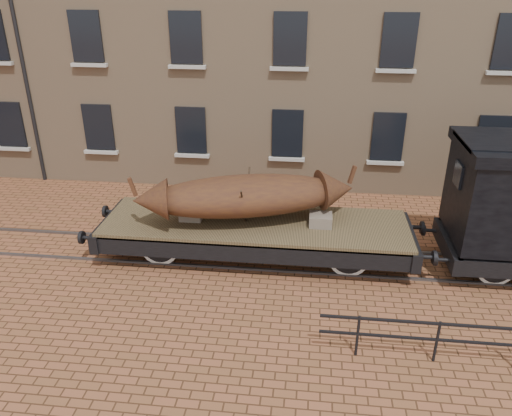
# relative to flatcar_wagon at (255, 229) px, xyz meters

# --- Properties ---
(ground) EXTENTS (90.00, 90.00, 0.00)m
(ground) POSITION_rel_flatcar_wagon_xyz_m (-0.42, 0.00, -0.89)
(ground) COLOR brown
(rail_track) EXTENTS (30.00, 1.52, 0.06)m
(rail_track) POSITION_rel_flatcar_wagon_xyz_m (-0.42, 0.00, -0.86)
(rail_track) COLOR #59595E
(rail_track) RESTS_ON ground
(flatcar_wagon) EXTENTS (9.48, 2.57, 1.43)m
(flatcar_wagon) POSITION_rel_flatcar_wagon_xyz_m (0.00, 0.00, 0.00)
(flatcar_wagon) COLOR brown
(flatcar_wagon) RESTS_ON ground
(iron_boat) EXTENTS (6.07, 3.00, 1.48)m
(iron_boat) POSITION_rel_flatcar_wagon_xyz_m (-0.26, 0.00, 1.00)
(iron_boat) COLOR #502E16
(iron_boat) RESTS_ON flatcar_wagon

